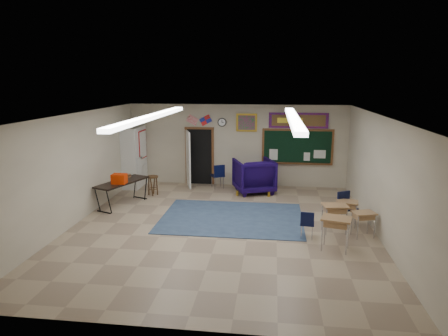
# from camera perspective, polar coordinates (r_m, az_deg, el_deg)

# --- Properties ---
(floor) EXTENTS (9.00, 9.00, 0.00)m
(floor) POSITION_cam_1_polar(r_m,az_deg,el_deg) (10.80, -0.40, -8.51)
(floor) COLOR gray
(floor) RESTS_ON ground
(back_wall) EXTENTS (8.00, 0.04, 3.00)m
(back_wall) POSITION_cam_1_polar(r_m,az_deg,el_deg) (14.75, 1.86, 3.24)
(back_wall) COLOR #BEB29A
(back_wall) RESTS_ON floor
(front_wall) EXTENTS (8.00, 0.04, 3.00)m
(front_wall) POSITION_cam_1_polar(r_m,az_deg,el_deg) (6.13, -5.97, -10.36)
(front_wall) COLOR #BEB29A
(front_wall) RESTS_ON floor
(left_wall) EXTENTS (0.04, 9.00, 3.00)m
(left_wall) POSITION_cam_1_polar(r_m,az_deg,el_deg) (11.57, -20.47, -0.13)
(left_wall) COLOR #BEB29A
(left_wall) RESTS_ON floor
(right_wall) EXTENTS (0.04, 9.00, 3.00)m
(right_wall) POSITION_cam_1_polar(r_m,az_deg,el_deg) (10.62, 21.52, -1.29)
(right_wall) COLOR #BEB29A
(right_wall) RESTS_ON floor
(ceiling) EXTENTS (8.00, 9.00, 0.04)m
(ceiling) POSITION_cam_1_polar(r_m,az_deg,el_deg) (10.12, -0.43, 7.56)
(ceiling) COLOR #B9BAB5
(ceiling) RESTS_ON back_wall
(area_rug) EXTENTS (4.00, 3.00, 0.02)m
(area_rug) POSITION_cam_1_polar(r_m,az_deg,el_deg) (11.52, 1.11, -7.09)
(area_rug) COLOR #374F6A
(area_rug) RESTS_ON floor
(fluorescent_strips) EXTENTS (3.86, 6.00, 0.10)m
(fluorescent_strips) POSITION_cam_1_polar(r_m,az_deg,el_deg) (10.12, -0.43, 7.22)
(fluorescent_strips) COLOR white
(fluorescent_strips) RESTS_ON ceiling
(doorway) EXTENTS (1.10, 0.89, 2.16)m
(doorway) POSITION_cam_1_polar(r_m,az_deg,el_deg) (14.89, -3.97, 1.58)
(doorway) COLOR black
(doorway) RESTS_ON back_wall
(chalkboard) EXTENTS (2.55, 0.14, 1.30)m
(chalkboard) POSITION_cam_1_polar(r_m,az_deg,el_deg) (14.68, 10.43, 2.86)
(chalkboard) COLOR brown
(chalkboard) RESTS_ON back_wall
(bulletin_board) EXTENTS (2.10, 0.05, 0.55)m
(bulletin_board) POSITION_cam_1_polar(r_m,az_deg,el_deg) (14.56, 10.59, 6.69)
(bulletin_board) COLOR #9D0D0E
(bulletin_board) RESTS_ON back_wall
(framed_art_print) EXTENTS (0.75, 0.05, 0.65)m
(framed_art_print) POSITION_cam_1_polar(r_m,az_deg,el_deg) (14.57, 3.25, 6.49)
(framed_art_print) COLOR #AC8521
(framed_art_print) RESTS_ON back_wall
(wall_clock) EXTENTS (0.32, 0.05, 0.32)m
(wall_clock) POSITION_cam_1_polar(r_m,az_deg,el_deg) (14.66, -0.29, 6.55)
(wall_clock) COLOR black
(wall_clock) RESTS_ON back_wall
(wall_flags) EXTENTS (1.16, 0.06, 0.70)m
(wall_flags) POSITION_cam_1_polar(r_m,az_deg,el_deg) (14.75, -3.60, 7.07)
(wall_flags) COLOR red
(wall_flags) RESTS_ON back_wall
(storage_cabinet) EXTENTS (0.59, 1.25, 2.20)m
(storage_cabinet) POSITION_cam_1_polar(r_m,az_deg,el_deg) (14.99, -12.67, 1.53)
(storage_cabinet) COLOR silver
(storage_cabinet) RESTS_ON floor
(wingback_armchair) EXTENTS (1.64, 1.66, 1.18)m
(wingback_armchair) POSITION_cam_1_polar(r_m,az_deg,el_deg) (13.97, 4.30, -1.10)
(wingback_armchair) COLOR black
(wingback_armchair) RESTS_ON floor
(student_chair_reading) EXTENTS (0.60, 0.60, 0.90)m
(student_chair_reading) POSITION_cam_1_polar(r_m,az_deg,el_deg) (14.49, -0.92, -1.17)
(student_chair_reading) COLOR black
(student_chair_reading) RESTS_ON floor
(student_chair_desk_a) EXTENTS (0.40, 0.40, 0.72)m
(student_chair_desk_a) POSITION_cam_1_polar(r_m,az_deg,el_deg) (10.23, 11.79, -7.86)
(student_chair_desk_a) COLOR black
(student_chair_desk_a) RESTS_ON floor
(student_chair_desk_b) EXTENTS (0.60, 0.60, 0.88)m
(student_chair_desk_b) POSITION_cam_1_polar(r_m,az_deg,el_deg) (11.40, 17.22, -5.58)
(student_chair_desk_b) COLOR black
(student_chair_desk_b) RESTS_ON floor
(student_desk_front_left) EXTENTS (0.69, 0.56, 0.74)m
(student_desk_front_left) POSITION_cam_1_polar(r_m,az_deg,el_deg) (10.73, 15.49, -6.77)
(student_desk_front_left) COLOR #9E7349
(student_desk_front_left) RESTS_ON floor
(student_desk_front_right) EXTENTS (0.64, 0.52, 0.69)m
(student_desk_front_right) POSITION_cam_1_polar(r_m,az_deg,el_deg) (11.33, 17.08, -6.00)
(student_desk_front_right) COLOR #9E7349
(student_desk_front_right) RESTS_ON floor
(student_desk_back_left) EXTENTS (0.76, 0.65, 0.79)m
(student_desk_back_left) POSITION_cam_1_polar(r_m,az_deg,el_deg) (9.67, 15.66, -8.78)
(student_desk_back_left) COLOR #9E7349
(student_desk_back_left) RESTS_ON floor
(student_desk_back_right) EXTENTS (0.63, 0.54, 0.65)m
(student_desk_back_right) POSITION_cam_1_polar(r_m,az_deg,el_deg) (10.67, 19.26, -7.43)
(student_desk_back_right) COLOR #9E7349
(student_desk_back_right) RESTS_ON floor
(folding_table) EXTENTS (1.27, 1.98, 1.07)m
(folding_table) POSITION_cam_1_polar(r_m,az_deg,el_deg) (12.91, -14.29, -3.38)
(folding_table) COLOR black
(folding_table) RESTS_ON floor
(wooden_stool) EXTENTS (0.38, 0.38, 0.67)m
(wooden_stool) POSITION_cam_1_polar(r_m,az_deg,el_deg) (13.85, -10.13, -2.44)
(wooden_stool) COLOR #462915
(wooden_stool) RESTS_ON floor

